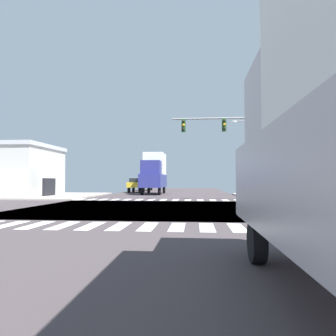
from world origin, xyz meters
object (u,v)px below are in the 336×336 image
street_lamp (246,150)px  traffic_signal_mast (230,135)px  box_truck_outer_3 (154,172)px  sedan_queued_2 (137,184)px  sedan_farside_1 (146,183)px  pickup_leading_2 (330,185)px

street_lamp → traffic_signal_mast: bearing=-107.0°
traffic_signal_mast → box_truck_outer_3: bearing=123.9°
traffic_signal_mast → sedan_queued_2: 19.74m
sedan_farside_1 → sedan_queued_2: (0.00, -7.45, 0.00)m
traffic_signal_mast → pickup_leading_2: bearing=-28.6°
street_lamp → pickup_leading_2: street_lamp is taller
box_truck_outer_3 → sedan_queued_2: bearing=-57.9°
pickup_leading_2 → traffic_signal_mast: bearing=-118.6°
sedan_queued_2 → pickup_leading_2: bearing=130.7°
sedan_farside_1 → traffic_signal_mast: bearing=114.3°
sedan_queued_2 → pickup_leading_2: (16.74, -19.46, 0.17)m
sedan_queued_2 → box_truck_outer_3: size_ratio=0.60×
box_truck_outer_3 → pickup_leading_2: bearing=133.1°
pickup_leading_2 → box_truck_outer_3: 20.14m
sedan_farside_1 → pickup_leading_2: size_ratio=0.84×
traffic_signal_mast → sedan_farside_1: traffic_signal_mast is taller
street_lamp → sedan_queued_2: street_lamp is taller
sedan_queued_2 → box_truck_outer_3: (3.00, -4.78, 1.45)m
sedan_queued_2 → pickup_leading_2: size_ratio=0.84×
sedan_farside_1 → box_truck_outer_3: (3.00, -12.23, 1.45)m
box_truck_outer_3 → street_lamp: bearing=162.1°
street_lamp → sedan_farside_1: 20.63m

